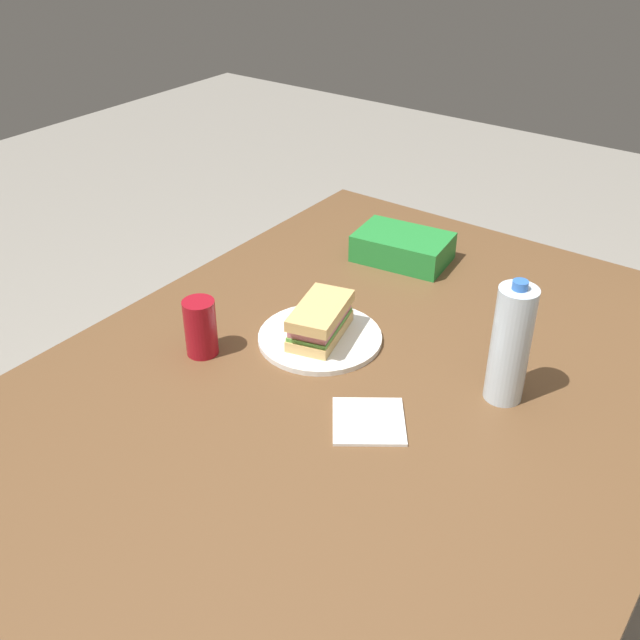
{
  "coord_description": "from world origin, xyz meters",
  "views": [
    {
      "loc": [
        0.94,
        0.62,
        1.63
      ],
      "look_at": [
        -0.11,
        -0.15,
        0.81
      ],
      "focal_mm": 41.6,
      "sensor_mm": 36.0,
      "label": 1
    }
  ],
  "objects_px": {
    "sandwich": "(320,320)",
    "chip_bag": "(403,247)",
    "water_bottle_tall": "(510,345)",
    "soda_can_red": "(201,327)",
    "dining_table": "(347,424)",
    "paper_plate": "(320,338)"
  },
  "relations": [
    {
      "from": "sandwich",
      "to": "water_bottle_tall",
      "type": "bearing_deg",
      "value": 97.47
    },
    {
      "from": "sandwich",
      "to": "chip_bag",
      "type": "xyz_separation_m",
      "value": [
        -0.42,
        -0.05,
        -0.02
      ]
    },
    {
      "from": "chip_bag",
      "to": "sandwich",
      "type": "bearing_deg",
      "value": -90.43
    },
    {
      "from": "soda_can_red",
      "to": "water_bottle_tall",
      "type": "xyz_separation_m",
      "value": [
        -0.23,
        0.56,
        0.06
      ]
    },
    {
      "from": "chip_bag",
      "to": "paper_plate",
      "type": "bearing_deg",
      "value": -90.75
    },
    {
      "from": "sandwich",
      "to": "water_bottle_tall",
      "type": "xyz_separation_m",
      "value": [
        -0.05,
        0.39,
        0.07
      ]
    },
    {
      "from": "paper_plate",
      "to": "chip_bag",
      "type": "relative_size",
      "value": 1.14
    },
    {
      "from": "water_bottle_tall",
      "to": "chip_bag",
      "type": "bearing_deg",
      "value": -130.13
    },
    {
      "from": "paper_plate",
      "to": "soda_can_red",
      "type": "distance_m",
      "value": 0.25
    },
    {
      "from": "dining_table",
      "to": "chip_bag",
      "type": "bearing_deg",
      "value": -159.61
    },
    {
      "from": "dining_table",
      "to": "water_bottle_tall",
      "type": "distance_m",
      "value": 0.35
    },
    {
      "from": "dining_table",
      "to": "sandwich",
      "type": "height_order",
      "value": "sandwich"
    },
    {
      "from": "sandwich",
      "to": "soda_can_red",
      "type": "distance_m",
      "value": 0.25
    },
    {
      "from": "paper_plate",
      "to": "dining_table",
      "type": "bearing_deg",
      "value": 52.84
    },
    {
      "from": "chip_bag",
      "to": "water_bottle_tall",
      "type": "distance_m",
      "value": 0.58
    },
    {
      "from": "dining_table",
      "to": "water_bottle_tall",
      "type": "xyz_separation_m",
      "value": [
        -0.16,
        0.24,
        0.2
      ]
    },
    {
      "from": "sandwich",
      "to": "water_bottle_tall",
      "type": "relative_size",
      "value": 0.79
    },
    {
      "from": "dining_table",
      "to": "paper_plate",
      "type": "bearing_deg",
      "value": -127.16
    },
    {
      "from": "soda_can_red",
      "to": "water_bottle_tall",
      "type": "height_order",
      "value": "water_bottle_tall"
    },
    {
      "from": "sandwich",
      "to": "chip_bag",
      "type": "height_order",
      "value": "sandwich"
    },
    {
      "from": "sandwich",
      "to": "water_bottle_tall",
      "type": "height_order",
      "value": "water_bottle_tall"
    },
    {
      "from": "chip_bag",
      "to": "water_bottle_tall",
      "type": "relative_size",
      "value": 0.92
    }
  ]
}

